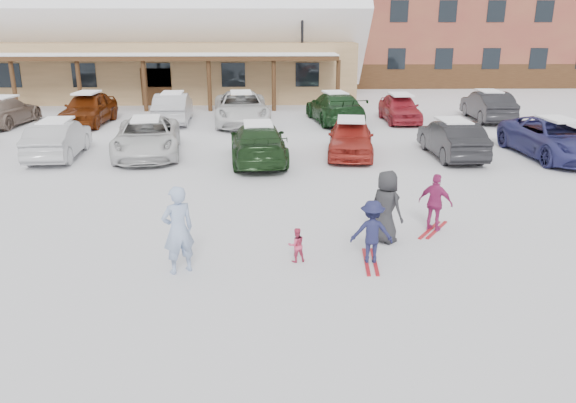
{
  "coord_description": "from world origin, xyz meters",
  "views": [
    {
      "loc": [
        -0.0,
        -11.06,
        4.91
      ],
      "look_at": [
        0.3,
        1.0,
        1.0
      ],
      "focal_mm": 35.0,
      "sensor_mm": 36.0,
      "label": 1
    }
  ],
  "objects_px": {
    "parked_car_4": "(351,138)",
    "parked_car_12": "(400,108)",
    "child_magenta": "(435,203)",
    "parked_car_3": "(258,143)",
    "parked_car_9": "(173,108)",
    "parked_car_6": "(556,138)",
    "parked_car_1": "(58,139)",
    "parked_car_11": "(335,108)",
    "toddler_red": "(296,245)",
    "parked_car_2": "(147,137)",
    "parked_car_13": "(488,106)",
    "bystander_dark": "(386,207)",
    "parked_car_7": "(4,112)",
    "adult_skier": "(178,230)",
    "child_navy": "(372,232)",
    "parked_car_10": "(241,108)",
    "day_lodge": "(138,35)",
    "lamp_post": "(302,45)",
    "parked_car_5": "(452,139)",
    "parked_car_8": "(88,109)"
  },
  "relations": [
    {
      "from": "adult_skier",
      "to": "bystander_dark",
      "type": "distance_m",
      "value": 4.74
    },
    {
      "from": "day_lodge",
      "to": "lamp_post",
      "type": "height_order",
      "value": "day_lodge"
    },
    {
      "from": "adult_skier",
      "to": "parked_car_6",
      "type": "bearing_deg",
      "value": -173.3
    },
    {
      "from": "parked_car_1",
      "to": "parked_car_2",
      "type": "xyz_separation_m",
      "value": [
        3.23,
        0.27,
        0.01
      ]
    },
    {
      "from": "bystander_dark",
      "to": "parked_car_13",
      "type": "height_order",
      "value": "bystander_dark"
    },
    {
      "from": "day_lodge",
      "to": "parked_car_11",
      "type": "distance_m",
      "value": 16.66
    },
    {
      "from": "day_lodge",
      "to": "parked_car_3",
      "type": "relative_size",
      "value": 6.06
    },
    {
      "from": "parked_car_4",
      "to": "parked_car_12",
      "type": "distance_m",
      "value": 8.14
    },
    {
      "from": "day_lodge",
      "to": "parked_car_5",
      "type": "distance_m",
      "value": 24.5
    },
    {
      "from": "parked_car_7",
      "to": "parked_car_10",
      "type": "xyz_separation_m",
      "value": [
        11.47,
        0.21,
        0.09
      ]
    },
    {
      "from": "adult_skier",
      "to": "parked_car_2",
      "type": "xyz_separation_m",
      "value": [
        -2.86,
        10.44,
        -0.21
      ]
    },
    {
      "from": "parked_car_9",
      "to": "parked_car_13",
      "type": "xyz_separation_m",
      "value": [
        15.9,
        0.29,
        -0.0
      ]
    },
    {
      "from": "toddler_red",
      "to": "parked_car_3",
      "type": "xyz_separation_m",
      "value": [
        -1.03,
        8.86,
        0.32
      ]
    },
    {
      "from": "parked_car_4",
      "to": "parked_car_12",
      "type": "xyz_separation_m",
      "value": [
        3.45,
        7.38,
        -0.01
      ]
    },
    {
      "from": "toddler_red",
      "to": "parked_car_2",
      "type": "relative_size",
      "value": 0.15
    },
    {
      "from": "child_navy",
      "to": "parked_car_12",
      "type": "relative_size",
      "value": 0.34
    },
    {
      "from": "parked_car_9",
      "to": "parked_car_6",
      "type": "bearing_deg",
      "value": 149.55
    },
    {
      "from": "parked_car_5",
      "to": "parked_car_8",
      "type": "height_order",
      "value": "parked_car_8"
    },
    {
      "from": "toddler_red",
      "to": "parked_car_6",
      "type": "bearing_deg",
      "value": -153.13
    },
    {
      "from": "lamp_post",
      "to": "toddler_red",
      "type": "distance_m",
      "value": 24.17
    },
    {
      "from": "parked_car_6",
      "to": "parked_car_7",
      "type": "xyz_separation_m",
      "value": [
        -23.52,
        7.22,
        -0.04
      ]
    },
    {
      "from": "toddler_red",
      "to": "parked_car_9",
      "type": "relative_size",
      "value": 0.17
    },
    {
      "from": "parked_car_5",
      "to": "parked_car_3",
      "type": "bearing_deg",
      "value": 2.6
    },
    {
      "from": "parked_car_1",
      "to": "parked_car_9",
      "type": "bearing_deg",
      "value": -116.88
    },
    {
      "from": "parked_car_1",
      "to": "bystander_dark",
      "type": "bearing_deg",
      "value": 136.12
    },
    {
      "from": "parked_car_6",
      "to": "child_navy",
      "type": "bearing_deg",
      "value": -135.78
    },
    {
      "from": "parked_car_4",
      "to": "parked_car_6",
      "type": "distance_m",
      "value": 7.58
    },
    {
      "from": "parked_car_5",
      "to": "parked_car_11",
      "type": "height_order",
      "value": "parked_car_11"
    },
    {
      "from": "child_navy",
      "to": "parked_car_10",
      "type": "distance_m",
      "value": 17.15
    },
    {
      "from": "parked_car_2",
      "to": "parked_car_11",
      "type": "xyz_separation_m",
      "value": [
        7.82,
        6.96,
        0.05
      ]
    },
    {
      "from": "parked_car_2",
      "to": "parked_car_4",
      "type": "height_order",
      "value": "parked_car_2"
    },
    {
      "from": "parked_car_7",
      "to": "parked_car_13",
      "type": "height_order",
      "value": "parked_car_13"
    },
    {
      "from": "parked_car_10",
      "to": "parked_car_12",
      "type": "distance_m",
      "value": 7.94
    },
    {
      "from": "child_navy",
      "to": "parked_car_11",
      "type": "xyz_separation_m",
      "value": [
        1.0,
        17.03,
        0.06
      ]
    },
    {
      "from": "parked_car_11",
      "to": "lamp_post",
      "type": "bearing_deg",
      "value": -88.2
    },
    {
      "from": "parked_car_12",
      "to": "toddler_red",
      "type": "bearing_deg",
      "value": -109.97
    },
    {
      "from": "parked_car_6",
      "to": "parked_car_13",
      "type": "height_order",
      "value": "parked_car_13"
    },
    {
      "from": "child_magenta",
      "to": "parked_car_3",
      "type": "bearing_deg",
      "value": -23.77
    },
    {
      "from": "parked_car_3",
      "to": "parked_car_12",
      "type": "bearing_deg",
      "value": -134.26
    },
    {
      "from": "parked_car_2",
      "to": "parked_car_4",
      "type": "relative_size",
      "value": 1.24
    },
    {
      "from": "day_lodge",
      "to": "parked_car_3",
      "type": "bearing_deg",
      "value": -66.27
    },
    {
      "from": "child_magenta",
      "to": "parked_car_11",
      "type": "xyz_separation_m",
      "value": [
        -0.85,
        15.18,
        0.04
      ]
    },
    {
      "from": "parked_car_12",
      "to": "parked_car_13",
      "type": "relative_size",
      "value": 0.9
    },
    {
      "from": "parked_car_6",
      "to": "parked_car_8",
      "type": "relative_size",
      "value": 1.14
    },
    {
      "from": "parked_car_4",
      "to": "parked_car_11",
      "type": "bearing_deg",
      "value": 96.2
    },
    {
      "from": "toddler_red",
      "to": "parked_car_4",
      "type": "relative_size",
      "value": 0.18
    },
    {
      "from": "toddler_red",
      "to": "parked_car_9",
      "type": "xyz_separation_m",
      "value": [
        -5.47,
        17.1,
        0.37
      ]
    },
    {
      "from": "parked_car_1",
      "to": "parked_car_9",
      "type": "relative_size",
      "value": 0.94
    },
    {
      "from": "parked_car_1",
      "to": "parked_car_11",
      "type": "distance_m",
      "value": 13.21
    },
    {
      "from": "parked_car_4",
      "to": "parked_car_3",
      "type": "bearing_deg",
      "value": -158.45
    }
  ]
}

